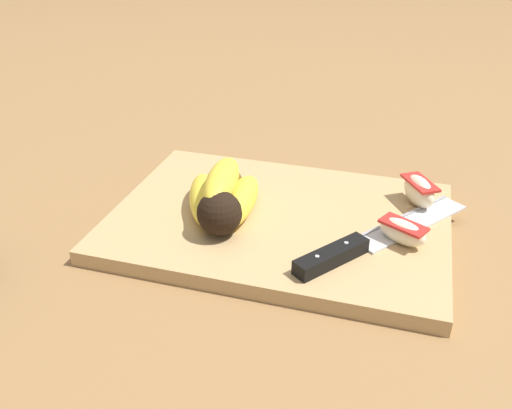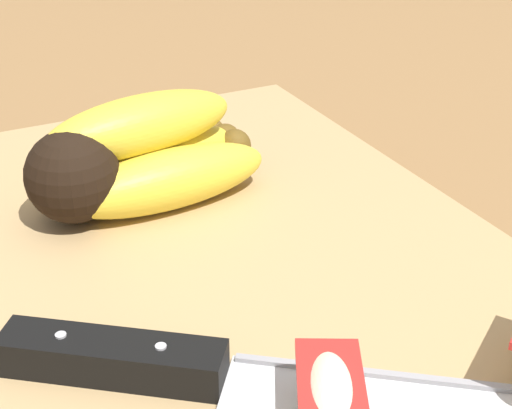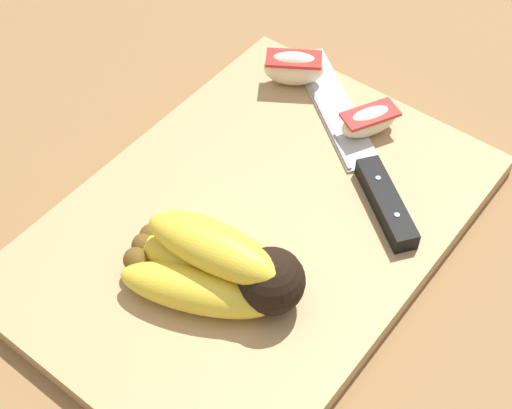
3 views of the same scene
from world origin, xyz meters
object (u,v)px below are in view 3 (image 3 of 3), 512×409
at_px(banana_bunch, 219,266).
at_px(apple_wedge_near, 294,68).
at_px(chefs_knife, 366,167).
at_px(apple_wedge_middle, 369,121).

distance_m(banana_bunch, apple_wedge_near, 0.26).
bearing_deg(apple_wedge_near, chefs_knife, 65.18).
distance_m(apple_wedge_near, apple_wedge_middle, 0.10).
distance_m(chefs_knife, apple_wedge_middle, 0.05).
bearing_deg(apple_wedge_near, banana_bunch, 22.56).
height_order(banana_bunch, chefs_knife, banana_bunch).
height_order(chefs_knife, apple_wedge_near, apple_wedge_near).
bearing_deg(apple_wedge_near, apple_wedge_middle, 82.07).
xyz_separation_m(apple_wedge_near, apple_wedge_middle, (0.01, 0.10, -0.00)).
relative_size(banana_bunch, apple_wedge_middle, 2.37).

